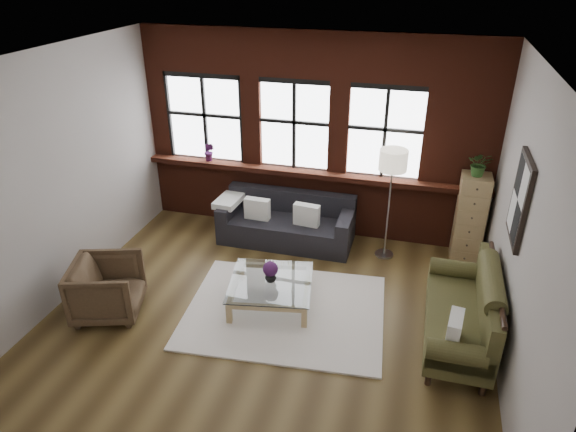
% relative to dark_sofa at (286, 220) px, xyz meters
% --- Properties ---
extents(floor, '(5.50, 5.50, 0.00)m').
position_rel_dark_sofa_xyz_m(floor, '(0.28, -1.90, -0.38)').
color(floor, '#49361B').
rests_on(floor, ground).
extents(ceiling, '(5.50, 5.50, 0.00)m').
position_rel_dark_sofa_xyz_m(ceiling, '(0.28, -1.90, 2.82)').
color(ceiling, white).
rests_on(ceiling, ground).
extents(wall_back, '(5.50, 0.00, 5.50)m').
position_rel_dark_sofa_xyz_m(wall_back, '(0.28, 0.60, 1.22)').
color(wall_back, '#ADA6A1').
rests_on(wall_back, ground).
extents(wall_front, '(5.50, 0.00, 5.50)m').
position_rel_dark_sofa_xyz_m(wall_front, '(0.28, -4.40, 1.22)').
color(wall_front, '#ADA6A1').
rests_on(wall_front, ground).
extents(wall_left, '(0.00, 5.00, 5.00)m').
position_rel_dark_sofa_xyz_m(wall_left, '(-2.47, -1.90, 1.22)').
color(wall_left, '#ADA6A1').
rests_on(wall_left, ground).
extents(wall_right, '(0.00, 5.00, 5.00)m').
position_rel_dark_sofa_xyz_m(wall_right, '(3.03, -1.90, 1.22)').
color(wall_right, '#ADA6A1').
rests_on(wall_right, ground).
extents(brick_backwall, '(5.50, 0.12, 3.20)m').
position_rel_dark_sofa_xyz_m(brick_backwall, '(0.28, 0.54, 1.22)').
color(brick_backwall, '#532013').
rests_on(brick_backwall, floor).
extents(sill_ledge, '(5.50, 0.30, 0.08)m').
position_rel_dark_sofa_xyz_m(sill_ledge, '(0.28, 0.45, 0.66)').
color(sill_ledge, '#532013').
rests_on(sill_ledge, brick_backwall).
extents(window_left, '(1.38, 0.10, 1.50)m').
position_rel_dark_sofa_xyz_m(window_left, '(-1.52, 0.55, 1.37)').
color(window_left, black).
rests_on(window_left, brick_backwall).
extents(window_mid, '(1.38, 0.10, 1.50)m').
position_rel_dark_sofa_xyz_m(window_mid, '(-0.02, 0.55, 1.37)').
color(window_mid, black).
rests_on(window_mid, brick_backwall).
extents(window_right, '(1.38, 0.10, 1.50)m').
position_rel_dark_sofa_xyz_m(window_right, '(1.38, 0.55, 1.37)').
color(window_right, black).
rests_on(window_right, brick_backwall).
extents(wall_poster, '(0.05, 0.74, 0.94)m').
position_rel_dark_sofa_xyz_m(wall_poster, '(3.00, -1.60, 1.47)').
color(wall_poster, black).
rests_on(wall_poster, wall_right).
extents(shag_rug, '(2.68, 2.19, 0.03)m').
position_rel_dark_sofa_xyz_m(shag_rug, '(0.47, -1.78, -0.37)').
color(shag_rug, white).
rests_on(shag_rug, floor).
extents(dark_sofa, '(2.10, 0.85, 0.76)m').
position_rel_dark_sofa_xyz_m(dark_sofa, '(0.00, 0.00, 0.00)').
color(dark_sofa, black).
rests_on(dark_sofa, floor).
extents(pillow_a, '(0.41, 0.16, 0.34)m').
position_rel_dark_sofa_xyz_m(pillow_a, '(-0.45, -0.10, 0.19)').
color(pillow_a, white).
rests_on(pillow_a, dark_sofa).
extents(pillow_b, '(0.41, 0.18, 0.34)m').
position_rel_dark_sofa_xyz_m(pillow_b, '(0.35, -0.10, 0.19)').
color(pillow_b, white).
rests_on(pillow_b, dark_sofa).
extents(vintage_settee, '(0.82, 1.84, 0.98)m').
position_rel_dark_sofa_xyz_m(vintage_settee, '(2.58, -1.79, 0.11)').
color(vintage_settee, '#464320').
rests_on(vintage_settee, floor).
extents(pillow_settee, '(0.19, 0.39, 0.34)m').
position_rel_dark_sofa_xyz_m(pillow_settee, '(2.50, -2.35, 0.22)').
color(pillow_settee, white).
rests_on(pillow_settee, vintage_settee).
extents(armchair, '(1.03, 1.02, 0.75)m').
position_rel_dark_sofa_xyz_m(armchair, '(-1.70, -2.39, -0.00)').
color(armchair, '#463523').
rests_on(armchair, floor).
extents(coffee_table, '(1.23, 1.23, 0.36)m').
position_rel_dark_sofa_xyz_m(coffee_table, '(0.24, -1.65, -0.21)').
color(coffee_table, tan).
rests_on(coffee_table, shag_rug).
extents(vase, '(0.18, 0.18, 0.15)m').
position_rel_dark_sofa_xyz_m(vase, '(0.24, -1.65, 0.04)').
color(vase, '#B2B2B2').
rests_on(vase, coffee_table).
extents(flowers, '(0.20, 0.20, 0.20)m').
position_rel_dark_sofa_xyz_m(flowers, '(0.24, -1.65, 0.16)').
color(flowers, '#531F5C').
rests_on(flowers, vase).
extents(drawer_chest, '(0.42, 0.42, 1.35)m').
position_rel_dark_sofa_xyz_m(drawer_chest, '(2.75, 0.23, 0.30)').
color(drawer_chest, tan).
rests_on(drawer_chest, floor).
extents(potted_plant_top, '(0.35, 0.31, 0.36)m').
position_rel_dark_sofa_xyz_m(potted_plant_top, '(2.75, 0.23, 1.15)').
color(potted_plant_top, '#2D5923').
rests_on(potted_plant_top, drawer_chest).
extents(floor_lamp, '(0.40, 0.40, 1.86)m').
position_rel_dark_sofa_xyz_m(floor_lamp, '(1.57, -0.02, 0.55)').
color(floor_lamp, '#A5A5A8').
rests_on(floor_lamp, floor).
extents(sill_plant, '(0.21, 0.19, 0.32)m').
position_rel_dark_sofa_xyz_m(sill_plant, '(-1.44, 0.42, 0.86)').
color(sill_plant, '#531F5C').
rests_on(sill_plant, sill_ledge).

